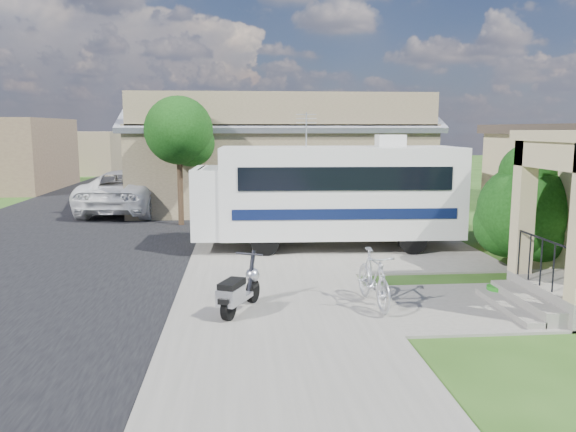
{
  "coord_description": "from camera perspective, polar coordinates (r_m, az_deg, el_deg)",
  "views": [
    {
      "loc": [
        -1.65,
        -11.12,
        3.43
      ],
      "look_at": [
        -0.5,
        2.5,
        1.3
      ],
      "focal_mm": 35.0,
      "sensor_mm": 36.0,
      "label": 1
    }
  ],
  "objects": [
    {
      "name": "walk_slab",
      "position": [
        11.65,
        19.18,
        -8.65
      ],
      "size": [
        4.0,
        3.0,
        0.05
      ],
      "primitive_type": "cube",
      "color": "#66635C",
      "rests_on": "ground"
    },
    {
      "name": "van",
      "position": [
        31.28,
        -14.04,
        3.85
      ],
      "size": [
        2.79,
        5.95,
        1.68
      ],
      "primitive_type": "imported",
      "rotation": [
        0.0,
        0.0,
        0.08
      ],
      "color": "silver",
      "rests_on": "ground"
    },
    {
      "name": "street_slab",
      "position": [
        22.18,
        -20.06,
        -0.55
      ],
      "size": [
        9.0,
        80.0,
        0.02
      ],
      "primitive_type": "cube",
      "color": "black",
      "rests_on": "ground"
    },
    {
      "name": "warehouse",
      "position": [
        25.18,
        -1.07,
        5.58
      ],
      "size": [
        12.5,
        8.4,
        5.04
      ],
      "color": "brown",
      "rests_on": "ground"
    },
    {
      "name": "scooter",
      "position": [
        10.47,
        -5.05,
        -7.63
      ],
      "size": [
        0.88,
        1.5,
        1.04
      ],
      "rotation": [
        0.0,
        0.0,
        -0.42
      ],
      "color": "black",
      "rests_on": "ground"
    },
    {
      "name": "bicycle",
      "position": [
        10.94,
        8.68,
        -6.56
      ],
      "size": [
        0.68,
        1.84,
        1.08
      ],
      "primitive_type": "imported",
      "rotation": [
        0.0,
        0.0,
        0.1
      ],
      "color": "#B3B4BC",
      "rests_on": "ground"
    },
    {
      "name": "driveway_slab",
      "position": [
        16.3,
        6.44,
        -3.26
      ],
      "size": [
        7.0,
        6.0,
        0.05
      ],
      "primitive_type": "cube",
      "color": "#66635C",
      "rests_on": "ground"
    },
    {
      "name": "garden_hose",
      "position": [
        12.41,
        20.54,
        -7.28
      ],
      "size": [
        0.45,
        0.45,
        0.2
      ],
      "primitive_type": "cylinder",
      "color": "#1B7016",
      "rests_on": "ground"
    },
    {
      "name": "distant_bldg_near",
      "position": [
        47.09,
        -21.42,
        6.03
      ],
      "size": [
        8.0,
        7.0,
        3.2
      ],
      "primitive_type": "cube",
      "color": "brown",
      "rests_on": "ground"
    },
    {
      "name": "street_tree_c",
      "position": [
        39.23,
        -7.91,
        8.3
      ],
      "size": [
        2.44,
        2.4,
        4.42
      ],
      "color": "black",
      "rests_on": "ground"
    },
    {
      "name": "pickup_truck",
      "position": [
        24.2,
        -15.45,
        2.5
      ],
      "size": [
        3.79,
        6.71,
        1.77
      ],
      "primitive_type": "imported",
      "rotation": [
        0.0,
        0.0,
        3.0
      ],
      "color": "silver",
      "rests_on": "ground"
    },
    {
      "name": "sidewalk_slab",
      "position": [
        21.4,
        -3.03,
        -0.29
      ],
      "size": [
        4.0,
        80.0,
        0.06
      ],
      "primitive_type": "cube",
      "color": "#66635C",
      "rests_on": "ground"
    },
    {
      "name": "ground",
      "position": [
        11.75,
        3.49,
        -8.13
      ],
      "size": [
        120.0,
        120.0,
        0.0
      ],
      "primitive_type": "plane",
      "color": "#1F3F11"
    },
    {
      "name": "shrub",
      "position": [
        14.57,
        23.18,
        0.83
      ],
      "size": [
        2.51,
        2.4,
        3.08
      ],
      "color": "black",
      "rests_on": "ground"
    },
    {
      "name": "street_tree_a",
      "position": [
        20.28,
        -10.74,
        8.19
      ],
      "size": [
        2.44,
        2.4,
        4.58
      ],
      "color": "black",
      "rests_on": "ground"
    },
    {
      "name": "street_tree_b",
      "position": [
        30.24,
        -8.82,
        8.69
      ],
      "size": [
        2.44,
        2.4,
        4.73
      ],
      "color": "black",
      "rests_on": "ground"
    },
    {
      "name": "motorhome",
      "position": [
        16.09,
        4.23,
        2.47
      ],
      "size": [
        7.55,
        2.64,
        3.83
      ],
      "rotation": [
        0.0,
        0.0,
        -0.03
      ],
      "color": "silver",
      "rests_on": "ground"
    }
  ]
}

